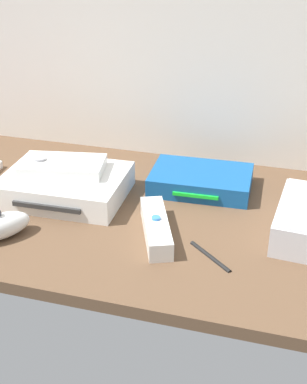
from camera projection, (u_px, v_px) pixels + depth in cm
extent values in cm
cube|color=brown|center=(154.00, 218.00, 90.76)|extent=(100.00, 48.00, 2.00)
cube|color=white|center=(66.00, 185.00, 94.55)|extent=(21.48, 16.63, 4.40)
cube|color=#2D2D2D|center=(46.00, 207.00, 87.53)|extent=(12.01, 0.96, 0.80)
cube|color=#145193|center=(201.00, 180.00, 97.39)|extent=(18.47, 12.72, 3.40)
cube|color=#19D833|center=(195.00, 196.00, 92.07)|extent=(8.01, 0.72, 0.60)
cube|color=white|center=(156.00, 227.00, 83.34)|extent=(8.90, 15.07, 3.00)
cylinder|color=#387FDB|center=(156.00, 218.00, 82.54)|extent=(1.40, 1.40, 0.40)
cube|color=white|center=(63.00, 166.00, 94.02)|extent=(15.60, 10.46, 2.00)
cylinder|color=#99999E|center=(40.00, 159.00, 93.81)|extent=(2.33, 2.33, 0.40)
cylinder|color=black|center=(210.00, 255.00, 78.68)|extent=(7.26, 6.43, 0.70)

